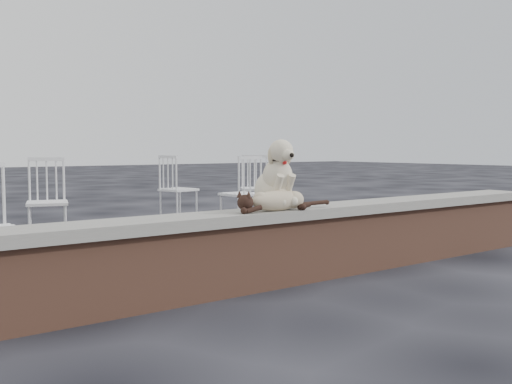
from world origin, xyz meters
TOP-DOWN VIEW (x-y plane):
  - ground at (0.00, 0.00)m, footprint 60.00×60.00m
  - brick_wall at (0.00, 0.00)m, footprint 6.00×0.30m
  - capstone at (0.00, 0.00)m, footprint 6.20×0.40m
  - dog at (-0.09, 0.05)m, footprint 0.40×0.50m
  - cat at (-0.17, -0.10)m, footprint 1.03×0.35m
  - chair_b at (-0.91, 2.93)m, footprint 0.70×0.70m
  - chair_c at (1.47, 2.68)m, footprint 0.59×0.59m
  - chair_e at (1.24, 3.88)m, footprint 0.66×0.66m
  - chair_d at (2.22, 3.35)m, footprint 0.77×0.77m

SIDE VIEW (x-z plane):
  - ground at x=0.00m, z-range 0.00..0.00m
  - brick_wall at x=0.00m, z-range 0.00..0.50m
  - chair_b at x=-0.91m, z-range 0.00..0.94m
  - chair_c at x=1.47m, z-range 0.00..0.94m
  - chair_e at x=1.24m, z-range 0.00..0.94m
  - chair_d at x=2.22m, z-range 0.00..0.94m
  - capstone at x=0.00m, z-range 0.50..0.58m
  - cat at x=-0.17m, z-range 0.58..0.75m
  - dog at x=-0.09m, z-range 0.58..1.12m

